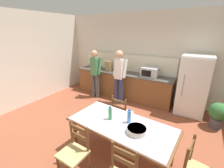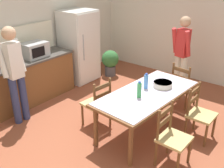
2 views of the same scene
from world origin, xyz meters
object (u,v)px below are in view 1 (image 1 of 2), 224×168
(serving_bowl, at_px, (137,130))
(microwave, at_px, (150,72))
(refrigerator, at_px, (193,86))
(paper_bag, at_px, (109,66))
(chair_side_near_left, at_px, (74,152))
(bottle_near_centre, at_px, (110,113))
(bottle_off_centre, at_px, (129,116))
(person_at_counter, at_px, (119,75))
(person_at_sink, at_px, (95,72))
(potted_plant, at_px, (218,114))
(chair_side_far_left, at_px, (122,113))
(dining_table, at_px, (121,127))

(serving_bowl, bearing_deg, microwave, 103.63)
(refrigerator, bearing_deg, microwave, 179.15)
(paper_bag, bearing_deg, chair_side_near_left, -67.45)
(bottle_near_centre, distance_m, bottle_off_centre, 0.36)
(bottle_off_centre, distance_m, person_at_counter, 2.25)
(microwave, xyz_separation_m, person_at_sink, (-1.79, -0.50, -0.11))
(refrigerator, distance_m, potted_plant, 0.92)
(microwave, distance_m, chair_side_far_left, 1.85)
(bottle_off_centre, relative_size, chair_side_far_left, 0.30)
(dining_table, height_order, bottle_off_centre, bottle_off_centre)
(chair_side_far_left, distance_m, person_at_sink, 2.17)
(refrigerator, distance_m, person_at_sink, 3.09)
(person_at_sink, bearing_deg, microwave, -74.41)
(serving_bowl, bearing_deg, paper_bag, 129.70)
(serving_bowl, bearing_deg, chair_side_far_left, 129.41)
(potted_plant, bearing_deg, paper_bag, 172.74)
(microwave, distance_m, person_at_sink, 1.86)
(paper_bag, height_order, bottle_off_centre, paper_bag)
(refrigerator, bearing_deg, serving_bowl, -103.83)
(chair_side_near_left, bearing_deg, chair_side_far_left, 87.37)
(chair_side_far_left, height_order, person_at_sink, person_at_sink)
(person_at_counter, bearing_deg, paper_bag, 54.13)
(chair_side_near_left, bearing_deg, bottle_off_centre, 55.32)
(microwave, bearing_deg, bottle_near_centre, -88.65)
(chair_side_far_left, xyz_separation_m, chair_side_near_left, (-0.11, -1.47, 0.00))
(microwave, xyz_separation_m, paper_bag, (-1.52, -0.01, 0.03))
(person_at_sink, relative_size, potted_plant, 2.55)
(potted_plant, bearing_deg, microwave, 166.93)
(refrigerator, relative_size, chair_side_near_left, 1.88)
(person_at_counter, bearing_deg, refrigerator, -76.53)
(person_at_sink, xyz_separation_m, person_at_counter, (0.97, -0.02, 0.03))
(chair_side_far_left, distance_m, potted_plant, 2.39)
(chair_side_near_left, bearing_deg, potted_plant, 54.34)
(serving_bowl, height_order, person_at_sink, person_at_sink)
(paper_bag, bearing_deg, person_at_sink, -118.12)
(dining_table, bearing_deg, chair_side_far_left, 116.11)
(bottle_near_centre, xyz_separation_m, chair_side_near_left, (-0.25, -0.72, -0.43))
(microwave, xyz_separation_m, chair_side_near_left, (-0.19, -3.21, -0.63))
(paper_bag, xyz_separation_m, bottle_near_centre, (1.58, -2.48, -0.23))
(paper_bag, height_order, potted_plant, paper_bag)
(microwave, bearing_deg, refrigerator, -0.85)
(dining_table, height_order, chair_side_far_left, chair_side_far_left)
(person_at_counter, xyz_separation_m, potted_plant, (2.75, 0.07, -0.60))
(chair_side_far_left, xyz_separation_m, potted_plant, (2.01, 1.29, -0.06))
(bottle_near_centre, bearing_deg, paper_bag, 122.50)
(refrigerator, height_order, potted_plant, refrigerator)
(microwave, distance_m, paper_bag, 1.52)
(microwave, bearing_deg, paper_bag, -179.71)
(serving_bowl, distance_m, chair_side_near_left, 1.09)
(bottle_near_centre, bearing_deg, dining_table, -4.43)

